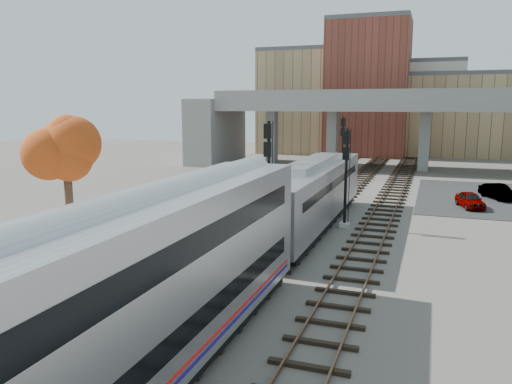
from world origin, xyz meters
The scene contains 15 objects.
ground centered at (0.00, 0.00, 0.00)m, with size 160.00×160.00×0.00m, color #47423D.
platform centered at (-7.25, 0.00, 0.17)m, with size 4.50×60.00×0.35m, color #9E9E99.
yellow_strip centered at (-5.35, 0.00, 0.35)m, with size 0.70×60.00×0.01m, color yellow.
tracks centered at (0.93, 12.50, 0.08)m, with size 10.70×95.00×0.25m.
overpass centered at (4.92, 45.00, 5.81)m, with size 54.00×12.00×9.50m.
buildings_far centered at (1.26, 66.57, 7.88)m, with size 43.00×21.00×20.60m.
parking_lot centered at (14.00, 28.00, 0.02)m, with size 14.00×18.00×0.04m, color black.
locomotive centered at (1.00, 12.81, 2.28)m, with size 3.02×19.05×4.10m.
coach centered at (1.00, -9.80, 2.80)m, with size 3.03×25.00×5.00m.
signal_mast_near centered at (-1.10, 10.51, 3.33)m, with size 0.60×0.64×6.81m.
signal_mast_mid centered at (3.00, 13.60, 2.98)m, with size 0.60×0.64×6.30m.
signal_mast_far centered at (-1.10, 35.79, 3.10)m, with size 0.60×0.64×6.48m.
tree centered at (-10.26, 3.97, 5.50)m, with size 3.60×3.60×7.41m.
car_a centered at (10.94, 22.88, 0.64)m, with size 1.42×3.53×1.20m, color #99999E.
car_b centered at (13.33, 27.49, 0.66)m, with size 1.32×3.79×1.25m, color #99999E.
Camera 1 is at (8.13, -17.50, 7.71)m, focal length 35.00 mm.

